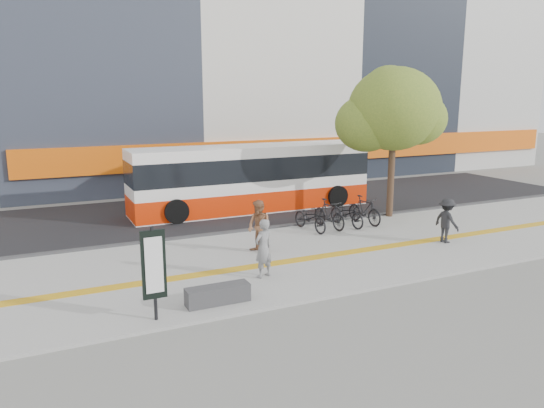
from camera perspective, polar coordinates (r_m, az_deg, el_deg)
name	(u,v)px	position (r m, az deg, el deg)	size (l,w,h in m)	color
ground	(289,276)	(15.07, 1.93, -7.96)	(120.00, 120.00, 0.00)	slate
sidewalk	(268,260)	(16.34, -0.47, -6.22)	(40.00, 7.00, 0.08)	slate
tactile_strip	(275,263)	(15.89, 0.28, -6.57)	(40.00, 0.45, 0.01)	gold
street	(197,213)	(23.13, -8.26, -0.97)	(40.00, 8.00, 0.06)	black
curb	(229,233)	(19.43, -4.79, -3.22)	(40.00, 0.25, 0.14)	#343436
bench	(218,295)	(12.98, -6.02, -9.93)	(1.60, 0.45, 0.45)	#343436
signboard	(154,266)	(11.94, -12.95, -6.71)	(0.55, 0.10, 2.20)	black
street_tree	(392,111)	(22.16, 13.12, 10.00)	(4.40, 3.80, 6.31)	#3D271B
bus	(252,180)	(23.22, -2.22, 2.70)	(10.89, 2.58, 2.90)	white
bicycle_row	(337,214)	(20.22, 7.24, -1.09)	(3.32, 2.01, 1.13)	black
seated_woman	(263,248)	(14.51, -0.97, -4.92)	(0.61, 0.40, 1.68)	black
pedestrian_tan	(259,227)	(16.69, -1.44, -2.57)	(0.85, 0.66, 1.75)	brown
pedestrian_dark	(447,220)	(18.96, 18.77, -1.74)	(1.01, 0.58, 1.57)	black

